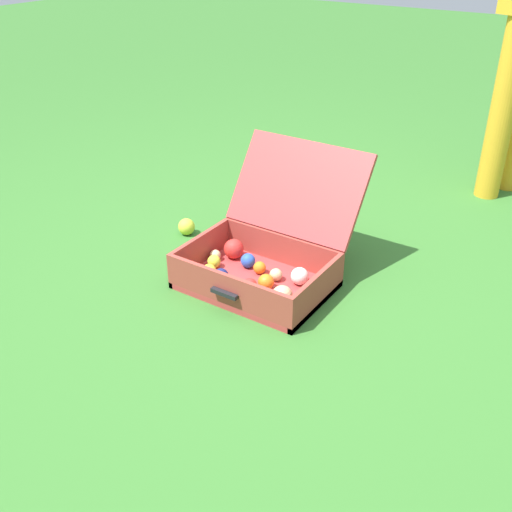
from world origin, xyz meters
name	(u,v)px	position (x,y,z in m)	size (l,w,h in m)	color
ground_plane	(275,289)	(0.00, 0.00, 0.00)	(16.00, 16.00, 0.00)	#336B28
open_suitcase	(266,254)	(-0.08, 0.05, 0.11)	(0.55, 0.64, 0.47)	#B23838
stray_ball_on_grass	(187,227)	(-0.58, 0.17, 0.04)	(0.08, 0.08, 0.08)	#CCDB38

